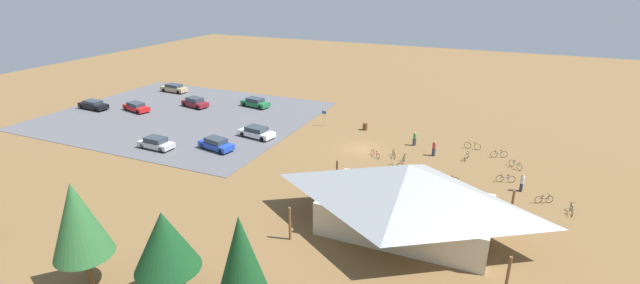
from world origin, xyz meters
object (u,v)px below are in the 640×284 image
(bicycle_white_by_bin, at_px, (467,157))
(bicycle_red_lone_west, at_px, (375,154))
(bicycle_blue_yard_front, at_px, (499,154))
(visitor_at_bikes, at_px, (522,182))
(pine_mideast, at_px, (165,241))
(bicycle_teal_mid_cluster, at_px, (571,209))
(car_maroon_end_stall, at_px, (195,102))
(trash_bin, at_px, (365,127))
(car_black_front_row, at_px, (93,105))
(car_silver_by_curb, at_px, (156,143))
(bike_pavilion, at_px, (407,193))
(pine_far_west, at_px, (241,257))
(bicycle_orange_yard_right, at_px, (394,154))
(car_blue_back_corner, at_px, (216,144))
(bicycle_black_lone_east, at_px, (544,199))
(car_tan_second_row, at_px, (174,88))
(visitor_crossing_yard, at_px, (415,138))
(bicycle_silver_back_row, at_px, (450,179))
(lot_sign, at_px, (324,116))
(visitor_by_pavilion, at_px, (434,148))
(bicycle_yellow_near_porch, at_px, (395,168))
(pine_midwest, at_px, (78,220))
(car_white_aisle_side, at_px, (257,132))
(car_red_mid_lot, at_px, (136,107))
(bicycle_teal_yard_center, at_px, (516,165))
(bicycle_purple_near_sign, at_px, (505,179))
(bicycle_yellow_yard_left, at_px, (473,146))
(bicycle_green_edge_north, at_px, (403,160))
(car_green_far_end, at_px, (255,102))

(bicycle_white_by_bin, xyz_separation_m, bicycle_red_lone_west, (9.32, 3.24, -0.00))
(bicycle_blue_yard_front, relative_size, visitor_at_bikes, 1.00)
(pine_mideast, bearing_deg, bicycle_teal_mid_cluster, -137.85)
(car_maroon_end_stall, xyz_separation_m, visitor_at_bikes, (-45.51, 10.36, 0.14))
(trash_bin, height_order, car_black_front_row, car_black_front_row)
(bicycle_red_lone_west, height_order, visitor_at_bikes, visitor_at_bikes)
(car_silver_by_curb, relative_size, visitor_at_bikes, 2.47)
(trash_bin, distance_m, car_silver_by_curb, 25.56)
(bike_pavilion, height_order, pine_far_west, pine_far_west)
(bicycle_orange_yard_right, bearing_deg, car_blue_back_corner, 17.38)
(car_blue_back_corner, relative_size, car_black_front_row, 0.94)
(bicycle_black_lone_east, relative_size, car_blue_back_corner, 0.34)
(bicycle_white_by_bin, xyz_separation_m, car_tan_second_row, (49.12, -10.54, 0.38))
(visitor_at_bikes, relative_size, visitor_crossing_yard, 1.03)
(trash_bin, relative_size, bicycle_silver_back_row, 0.55)
(bike_pavilion, xyz_separation_m, bicycle_silver_back_row, (-2.07, -10.10, -2.84))
(lot_sign, distance_m, pine_mideast, 34.55)
(pine_mideast, relative_size, visitor_by_pavilion, 3.38)
(bicycle_red_lone_west, height_order, bicycle_yellow_near_porch, bicycle_yellow_near_porch)
(pine_midwest, bearing_deg, pine_mideast, -166.21)
(bicycle_blue_yard_front, bearing_deg, bicycle_silver_back_row, 64.87)
(bicycle_white_by_bin, height_order, car_white_aisle_side, car_white_aisle_side)
(trash_bin, xyz_separation_m, car_red_mid_lot, (33.34, 5.56, 0.26))
(pine_midwest, bearing_deg, bicycle_teal_yard_center, -128.62)
(bicycle_silver_back_row, relative_size, visitor_at_bikes, 0.94)
(bicycle_white_by_bin, relative_size, visitor_at_bikes, 0.98)
(bicycle_purple_near_sign, height_order, visitor_at_bikes, visitor_at_bikes)
(lot_sign, distance_m, bicycle_teal_mid_cluster, 30.80)
(bicycle_white_by_bin, bearing_deg, car_white_aisle_side, 7.18)
(bicycle_yellow_yard_left, distance_m, car_black_front_row, 53.72)
(pine_mideast, height_order, bicycle_purple_near_sign, pine_mideast)
(trash_bin, relative_size, car_tan_second_row, 0.18)
(pine_far_west, xyz_separation_m, bicycle_yellow_yard_left, (-8.60, -34.34, -4.79))
(bicycle_silver_back_row, bearing_deg, car_black_front_row, -4.47)
(car_white_aisle_side, bearing_deg, bicycle_red_lone_west, 179.45)
(bicycle_teal_yard_center, distance_m, car_white_aisle_side, 29.57)
(bicycle_white_by_bin, height_order, car_tan_second_row, car_tan_second_row)
(trash_bin, height_order, lot_sign, lot_sign)
(bicycle_green_edge_north, distance_m, bicycle_red_lone_west, 3.25)
(trash_bin, relative_size, car_silver_by_curb, 0.21)
(bicycle_red_lone_west, height_order, car_red_mid_lot, car_red_mid_lot)
(pine_far_west, xyz_separation_m, bicycle_red_lone_west, (0.97, -27.59, -4.84))
(bicycle_white_by_bin, distance_m, bicycle_yellow_near_porch, 8.77)
(car_green_far_end, bearing_deg, car_silver_by_curb, 85.57)
(bicycle_black_lone_east, height_order, car_silver_by_curb, car_silver_by_curb)
(pine_midwest, xyz_separation_m, visitor_by_pavilion, (-16.30, -30.97, -3.95))
(trash_bin, bearing_deg, visitor_by_pavilion, 151.48)
(pine_mideast, bearing_deg, car_maroon_end_stall, -53.43)
(bicycle_orange_yard_right, xyz_separation_m, car_silver_by_curb, (25.75, 8.48, 0.38))
(bicycle_green_edge_north, xyz_separation_m, bicycle_purple_near_sign, (-10.15, 0.67, -0.02))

